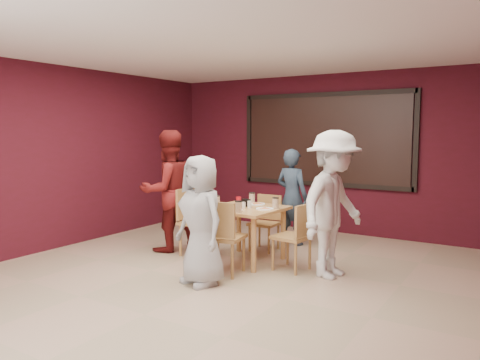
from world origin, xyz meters
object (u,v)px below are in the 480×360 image
Objects in this scene: chair_front at (222,233)px; chair_right at (297,233)px; diner_back at (292,197)px; chair_left at (194,217)px; diner_right at (334,204)px; diner_front at (201,220)px; dining_table at (246,214)px; chair_back at (266,219)px; diner_left at (168,191)px.

chair_front reaches higher than chair_right.
diner_back is at bearing 118.37° from chair_right.
chair_right is (1.64, 0.04, -0.05)m from chair_left.
chair_left is 0.53× the size of diner_right.
diner_right is (1.21, 1.08, 0.14)m from diner_front.
dining_table is 0.73m from chair_front.
chair_left reaches higher than chair_back.
diner_right is (2.58, 0.08, -0.00)m from diner_left.
chair_front is 0.98× the size of chair_left.
chair_back is 0.94× the size of chair_right.
diner_back is (0.04, 2.34, -0.00)m from diner_front.
dining_table is 0.85m from chair_left.
diner_right is (1.35, -0.74, 0.44)m from chair_back.
chair_back is 1.12m from chair_left.
diner_back is 1.73m from diner_right.
chair_left is at bearing 101.07° from diner_right.
diner_front reaches higher than dining_table.
chair_right is at bearing 42.72° from chair_front.
chair_left is at bearing -133.63° from chair_back.
dining_table is at bearing 176.17° from chair_right.
diner_front is at bearing -86.50° from dining_table.
chair_left is 0.53× the size of diner_left.
dining_table is 0.82m from chair_right.
chair_right is 0.49× the size of diner_right.
chair_front is 1.42m from diner_right.
chair_left is 0.64× the size of diner_back.
diner_back is 0.84× the size of diner_right.
diner_back reaches higher than dining_table.
diner_right is (1.17, -1.26, 0.14)m from diner_back.
chair_right is at bearing 102.58° from diner_right.
chair_left reaches higher than chair_right.
diner_back is (0.18, 0.52, 0.29)m from chair_back.
chair_left is 0.64× the size of diner_front.
diner_right reaches higher than diner_front.
chair_back is 1.60m from diner_right.
chair_left is at bearing 146.28° from chair_front.
diner_front is (-0.02, -0.40, 0.23)m from chair_front.
chair_back is 1.16m from chair_right.
chair_right is (0.87, -0.77, 0.03)m from chair_back.
chair_front is 1.07× the size of chair_right.
diner_front reaches higher than chair_right.
diner_back is at bearing 84.98° from dining_table.
chair_right is (0.71, 0.66, -0.04)m from chair_front.
diner_front is 1.70m from diner_left.
diner_left reaches higher than chair_front.
diner_back is (0.94, 1.32, 0.21)m from chair_left.
diner_right reaches higher than diner_back.
diner_back is 1.95m from diner_left.
chair_left is 1.10× the size of chair_right.
chair_left reaches higher than chair_front.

